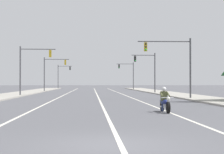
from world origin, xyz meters
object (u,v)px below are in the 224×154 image
traffic_signal_near_right (175,58)px  traffic_signal_far_left (62,73)px  traffic_signal_far_right (129,72)px  traffic_signal_mid_right (148,67)px  traffic_signal_mid_left (51,69)px  traffic_signal_near_left (30,63)px  motorcycle_with_rider (165,102)px

traffic_signal_near_right → traffic_signal_far_left: size_ratio=1.00×
traffic_signal_far_right → traffic_signal_near_right: bearing=-90.0°
traffic_signal_near_right → traffic_signal_mid_right: 20.04m
traffic_signal_mid_right → traffic_signal_mid_left: 19.64m
traffic_signal_mid_right → traffic_signal_far_left: (-16.28, 41.81, -0.00)m
traffic_signal_mid_left → traffic_signal_far_right: size_ratio=1.00×
traffic_signal_near_right → traffic_signal_far_right: same height
traffic_signal_near_left → traffic_signal_far_right: bearing=67.4°
traffic_signal_near_right → traffic_signal_near_left: size_ratio=1.00×
traffic_signal_far_right → motorcycle_with_rider: bearing=-93.7°
traffic_signal_mid_left → traffic_signal_mid_right: bearing=-35.8°
traffic_signal_mid_right → traffic_signal_mid_left: same height
traffic_signal_mid_left → motorcycle_with_rider: bearing=-76.7°
traffic_signal_near_right → traffic_signal_far_right: 48.52m
traffic_signal_mid_right → traffic_signal_far_right: (-0.27, 28.48, 0.01)m
motorcycle_with_rider → traffic_signal_near_right: 17.66m
traffic_signal_near_right → traffic_signal_far_right: bearing=90.0°
traffic_signal_mid_right → traffic_signal_mid_left: size_ratio=1.00×
traffic_signal_mid_right → traffic_signal_far_right: size_ratio=1.00×
traffic_signal_near_left → traffic_signal_mid_right: (16.34, 10.12, -0.05)m
traffic_signal_near_right → traffic_signal_mid_left: bearing=116.4°
traffic_signal_near_right → traffic_signal_far_left: same height
motorcycle_with_rider → traffic_signal_mid_right: size_ratio=0.35×
motorcycle_with_rider → traffic_signal_far_right: bearing=86.3°
traffic_signal_far_right → traffic_signal_mid_left: bearing=-132.7°
traffic_signal_near_right → traffic_signal_near_left: (-16.06, 9.92, -0.06)m
traffic_signal_near_left → traffic_signal_far_left: 51.93m
traffic_signal_mid_right → traffic_signal_far_left: 44.87m
traffic_signal_near_left → traffic_signal_mid_right: bearing=31.8°
motorcycle_with_rider → traffic_signal_far_left: (-11.74, 78.62, 3.44)m
motorcycle_with_rider → traffic_signal_near_right: bearing=75.7°
traffic_signal_near_right → traffic_signal_near_left: bearing=148.3°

